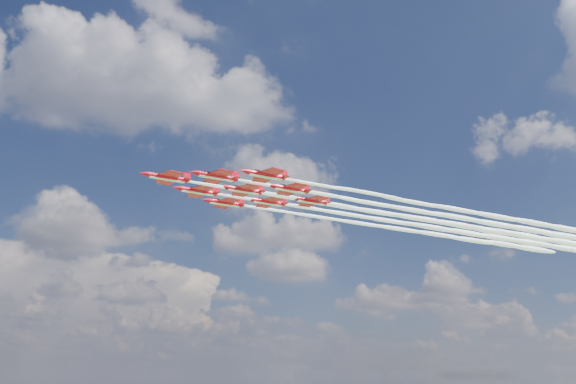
# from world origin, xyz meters

# --- Properties ---
(jet_lead) EXTENTS (116.71, 43.56, 3.00)m
(jet_lead) POSITION_xyz_m (41.29, 12.32, 79.01)
(jet_lead) COLOR red
(jet_row2_port) EXTENTS (116.71, 43.56, 3.00)m
(jet_row2_port) POSITION_xyz_m (52.45, 9.58, 79.01)
(jet_row2_port) COLOR red
(jet_row2_starb) EXTENTS (116.71, 43.56, 3.00)m
(jet_row2_starb) POSITION_xyz_m (48.47, 21.30, 79.01)
(jet_row2_starb) COLOR red
(jet_row3_port) EXTENTS (116.71, 43.56, 3.00)m
(jet_row3_port) POSITION_xyz_m (63.62, 6.85, 79.01)
(jet_row3_port) COLOR red
(jet_row3_centre) EXTENTS (116.71, 43.56, 3.00)m
(jet_row3_centre) POSITION_xyz_m (59.63, 18.56, 79.01)
(jet_row3_centre) COLOR red
(jet_row3_starb) EXTENTS (116.71, 43.56, 3.00)m
(jet_row3_starb) POSITION_xyz_m (55.65, 30.27, 79.01)
(jet_row3_starb) COLOR red
(jet_row4_port) EXTENTS (116.71, 43.56, 3.00)m
(jet_row4_port) POSITION_xyz_m (70.80, 15.83, 79.01)
(jet_row4_port) COLOR red
(jet_row4_starb) EXTENTS (116.71, 43.56, 3.00)m
(jet_row4_starb) POSITION_xyz_m (66.81, 27.54, 79.01)
(jet_row4_starb) COLOR red
(jet_tail) EXTENTS (116.71, 43.56, 3.00)m
(jet_tail) POSITION_xyz_m (77.97, 24.80, 79.01)
(jet_tail) COLOR red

